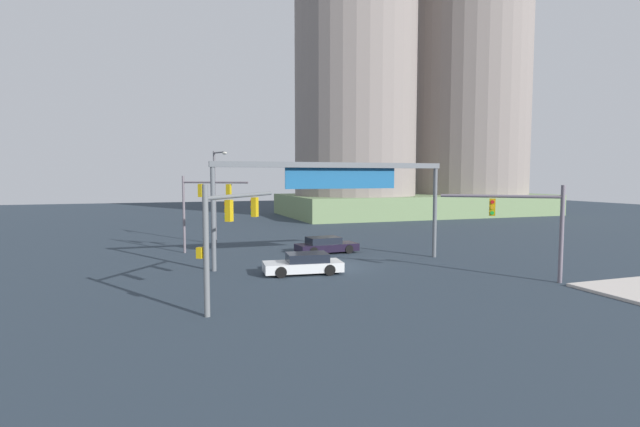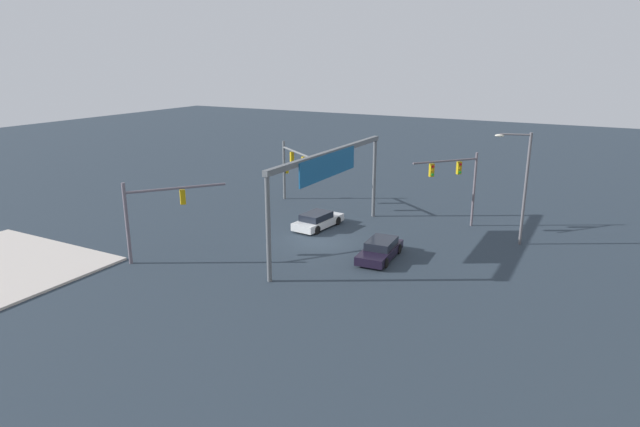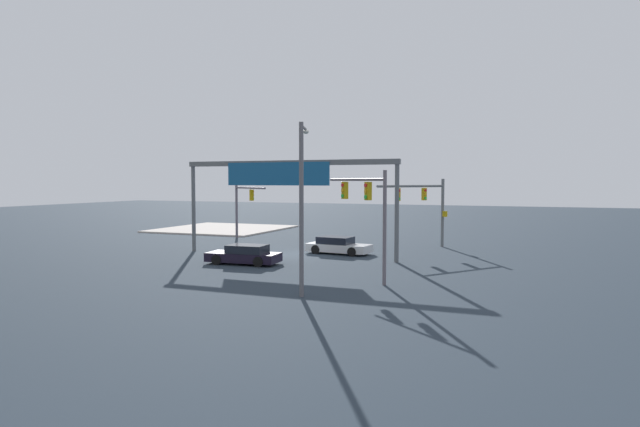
% 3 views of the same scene
% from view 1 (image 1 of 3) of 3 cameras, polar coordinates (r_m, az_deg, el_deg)
% --- Properties ---
extents(ground_plane, '(166.08, 166.08, 0.00)m').
position_cam_1_polar(ground_plane, '(30.47, 2.16, -6.28)').
color(ground_plane, '#28333F').
extents(traffic_signal_near_corner, '(4.28, 3.67, 5.72)m').
position_cam_1_polar(traffic_signal_near_corner, '(35.64, -13.97, 1.70)').
color(traffic_signal_near_corner, slate).
rests_on(traffic_signal_near_corner, ground).
extents(traffic_signal_opposite_side, '(5.08, 4.07, 5.22)m').
position_cam_1_polar(traffic_signal_opposite_side, '(28.08, 23.69, -0.35)').
color(traffic_signal_opposite_side, slate).
rests_on(traffic_signal_opposite_side, ground).
extents(traffic_signal_cross_street, '(4.34, 5.35, 5.34)m').
position_cam_1_polar(traffic_signal_cross_street, '(21.04, -11.12, -1.14)').
color(traffic_signal_cross_street, slate).
rests_on(traffic_signal_cross_street, ground).
extents(streetlamp_curved_arm, '(0.93, 2.33, 7.77)m').
position_cam_1_polar(streetlamp_curved_arm, '(40.54, -12.32, 2.71)').
color(streetlamp_curved_arm, '#5E5C61').
rests_on(streetlamp_curved_arm, ground).
extents(overhead_sign_gantry, '(15.66, 0.43, 6.58)m').
position_cam_1_polar(overhead_sign_gantry, '(30.89, 1.84, 3.92)').
color(overhead_sign_gantry, slate).
rests_on(overhead_sign_gantry, ground).
extents(sedan_car_approaching, '(4.65, 2.14, 1.21)m').
position_cam_1_polar(sedan_car_approaching, '(35.42, 0.71, -3.83)').
color(sedan_car_approaching, black).
rests_on(sedan_car_approaching, ground).
extents(sedan_car_waiting_far, '(4.71, 2.29, 1.21)m').
position_cam_1_polar(sedan_car_waiting_far, '(27.96, -1.93, -6.05)').
color(sedan_car_waiting_far, silver).
rests_on(sedan_car_waiting_far, ground).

